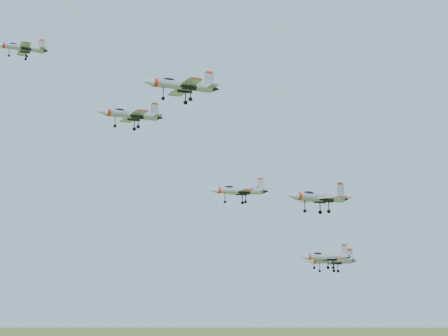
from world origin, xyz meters
name	(u,v)px	position (x,y,z in m)	size (l,w,h in m)	color
jet_lead	(21,48)	(-27.32, 15.10, 156.23)	(10.69, 8.83, 2.86)	#959AA0
jet_left_high	(130,114)	(-7.92, 0.72, 140.92)	(13.17, 10.94, 3.52)	#959AA0
jet_right_high	(181,85)	(-2.53, -14.28, 143.19)	(14.00, 11.53, 3.75)	#959AA0
jet_left_low	(238,190)	(14.53, 2.53, 127.63)	(12.63, 10.49, 3.37)	#959AA0
jet_right_low	(318,197)	(21.73, -16.94, 124.81)	(13.44, 11.22, 3.59)	#959AA0
jet_trail	(325,257)	(33.81, 2.31, 114.55)	(12.18, 10.01, 3.26)	#959AA0
jet_extra	(331,260)	(37.98, 7.37, 113.71)	(12.10, 10.07, 3.23)	#959AA0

